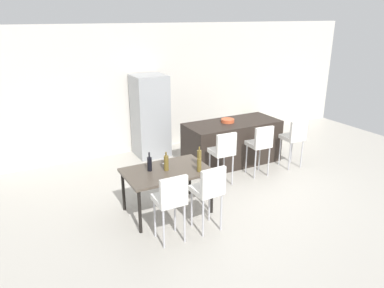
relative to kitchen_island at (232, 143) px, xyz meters
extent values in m
plane|color=#ADA89E|center=(-0.37, -1.16, -0.46)|extent=(10.00, 10.00, 0.00)
cube|color=beige|center=(-0.37, 1.74, 0.99)|extent=(10.00, 0.12, 2.90)
cube|color=black|center=(0.00, 0.00, 0.00)|extent=(2.05, 0.89, 0.92)
cube|color=silver|center=(-0.76, -0.76, 0.19)|extent=(0.42, 0.42, 0.08)
cube|color=silver|center=(-0.77, -0.93, 0.41)|extent=(0.40, 0.08, 0.36)
cylinder|color=#B2B2B7|center=(-0.92, -0.60, -0.16)|extent=(0.03, 0.03, 0.61)
cylinder|color=#B2B2B7|center=(-0.60, -0.61, -0.16)|extent=(0.03, 0.03, 0.61)
cylinder|color=#B2B2B7|center=(-0.93, -0.92, -0.16)|extent=(0.03, 0.03, 0.61)
cylinder|color=#B2B2B7|center=(-0.61, -0.93, -0.16)|extent=(0.03, 0.03, 0.61)
cube|color=silver|center=(0.11, -0.76, 0.19)|extent=(0.42, 0.42, 0.08)
cube|color=silver|center=(0.10, -0.93, 0.41)|extent=(0.40, 0.09, 0.36)
cylinder|color=#B2B2B7|center=(-0.04, -0.59, -0.16)|extent=(0.03, 0.03, 0.61)
cylinder|color=#B2B2B7|center=(0.28, -0.62, -0.16)|extent=(0.03, 0.03, 0.61)
cylinder|color=#B2B2B7|center=(-0.06, -0.91, -0.16)|extent=(0.03, 0.03, 0.61)
cylinder|color=#B2B2B7|center=(0.26, -0.93, -0.16)|extent=(0.03, 0.03, 0.61)
cube|color=silver|center=(0.99, -0.76, 0.19)|extent=(0.42, 0.42, 0.08)
cube|color=silver|center=(0.98, -0.93, 0.41)|extent=(0.40, 0.08, 0.36)
cylinder|color=#B2B2B7|center=(0.84, -0.60, -0.16)|extent=(0.03, 0.03, 0.61)
cylinder|color=#B2B2B7|center=(1.16, -0.61, -0.16)|extent=(0.03, 0.03, 0.61)
cylinder|color=#B2B2B7|center=(0.82, -0.92, -0.16)|extent=(0.03, 0.03, 0.61)
cylinder|color=#B2B2B7|center=(1.14, -0.93, -0.16)|extent=(0.03, 0.03, 0.61)
cube|color=#4C4238|center=(-2.11, -1.26, 0.26)|extent=(1.35, 0.88, 0.04)
cylinder|color=black|center=(-2.73, -0.88, -0.11)|extent=(0.05, 0.05, 0.70)
cylinder|color=black|center=(-1.50, -0.88, -0.11)|extent=(0.05, 0.05, 0.70)
cylinder|color=black|center=(-2.73, -1.64, -0.11)|extent=(0.05, 0.05, 0.70)
cylinder|color=black|center=(-1.50, -1.64, -0.11)|extent=(0.05, 0.05, 0.70)
cube|color=silver|center=(-2.42, -2.00, 0.19)|extent=(0.40, 0.40, 0.08)
cube|color=silver|center=(-2.42, -2.17, 0.41)|extent=(0.40, 0.06, 0.36)
cylinder|color=#B2B2B7|center=(-2.58, -1.83, -0.16)|extent=(0.03, 0.03, 0.61)
cylinder|color=#B2B2B7|center=(-2.26, -1.84, -0.16)|extent=(0.03, 0.03, 0.61)
cylinder|color=#B2B2B7|center=(-2.58, -2.15, -0.16)|extent=(0.03, 0.03, 0.61)
cylinder|color=#B2B2B7|center=(-2.26, -2.16, -0.16)|extent=(0.03, 0.03, 0.61)
cube|color=silver|center=(-1.81, -2.00, 0.19)|extent=(0.42, 0.42, 0.08)
cube|color=silver|center=(-1.80, -2.17, 0.41)|extent=(0.40, 0.08, 0.36)
cylinder|color=#B2B2B7|center=(-1.98, -1.84, -0.16)|extent=(0.03, 0.03, 0.61)
cylinder|color=#B2B2B7|center=(-1.66, -1.83, -0.16)|extent=(0.03, 0.03, 0.61)
cylinder|color=#B2B2B7|center=(-1.96, -2.16, -0.16)|extent=(0.03, 0.03, 0.61)
cylinder|color=#B2B2B7|center=(-1.64, -2.15, -0.16)|extent=(0.03, 0.03, 0.61)
cylinder|color=brown|center=(-1.68, -1.54, 0.39)|extent=(0.07, 0.07, 0.21)
cylinder|color=brown|center=(-1.68, -1.54, 0.54)|extent=(0.02, 0.02, 0.10)
cylinder|color=brown|center=(-2.12, -1.25, 0.40)|extent=(0.08, 0.08, 0.24)
cylinder|color=brown|center=(-2.12, -1.25, 0.55)|extent=(0.03, 0.03, 0.06)
cylinder|color=black|center=(-2.36, -1.15, 0.39)|extent=(0.07, 0.07, 0.23)
cylinder|color=black|center=(-2.36, -1.15, 0.55)|extent=(0.03, 0.03, 0.08)
cylinder|color=brown|center=(-1.56, -1.32, 0.41)|extent=(0.07, 0.07, 0.26)
cylinder|color=brown|center=(-1.56, -1.32, 0.57)|extent=(0.03, 0.03, 0.06)
cylinder|color=silver|center=(-2.04, -0.99, 0.28)|extent=(0.06, 0.06, 0.00)
cylinder|color=silver|center=(-2.04, -0.99, 0.32)|extent=(0.01, 0.01, 0.08)
cone|color=silver|center=(-2.04, -0.99, 0.41)|extent=(0.07, 0.07, 0.09)
cube|color=#939699|center=(-1.35, 1.30, 0.46)|extent=(0.72, 0.68, 1.84)
cylinder|color=#C6512D|center=(-0.09, 0.05, 0.50)|extent=(0.28, 0.28, 0.07)
cylinder|color=beige|center=(1.69, 1.29, -0.35)|extent=(0.24, 0.24, 0.22)
sphere|color=#2D6B33|center=(1.69, 1.29, -0.06)|extent=(0.41, 0.41, 0.41)
camera|label=1|loc=(-4.27, -6.12, 2.62)|focal=34.00mm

